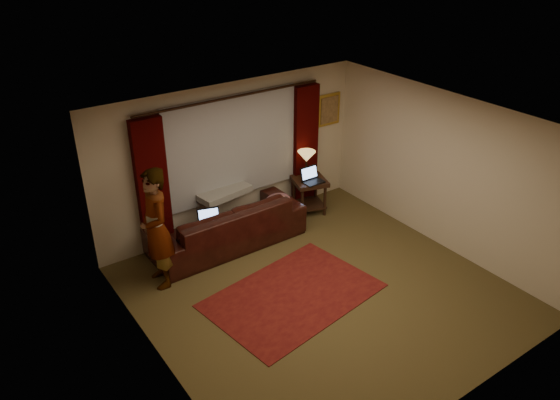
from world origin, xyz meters
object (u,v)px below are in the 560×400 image
at_px(sofa, 226,217).
at_px(end_table, 309,195).
at_px(tiffany_lamp, 306,165).
at_px(laptop_sofa, 210,220).
at_px(laptop_table, 314,176).
at_px(person, 156,229).

relative_size(sofa, end_table, 3.90).
bearing_deg(tiffany_lamp, end_table, -78.76).
xyz_separation_m(laptop_sofa, tiffany_lamp, (2.19, 0.33, 0.27)).
bearing_deg(laptop_table, end_table, 80.92).
bearing_deg(tiffany_lamp, sofa, -174.07).
bearing_deg(person, tiffany_lamp, 105.21).
distance_m(laptop_sofa, laptop_table, 2.19).
height_order(laptop_sofa, tiffany_lamp, tiffany_lamp).
relative_size(laptop_sofa, end_table, 0.59).
relative_size(end_table, laptop_table, 1.67).
relative_size(sofa, laptop_sofa, 6.64).
height_order(sofa, person, person).
bearing_deg(person, laptop_table, 101.23).
distance_m(tiffany_lamp, laptop_table, 0.26).
bearing_deg(sofa, end_table, -177.12).
xyz_separation_m(tiffany_lamp, laptop_table, (-0.01, -0.23, -0.13)).
xyz_separation_m(laptop_sofa, end_table, (2.20, 0.24, -0.32)).
distance_m(tiffany_lamp, person, 3.23).
distance_m(sofa, end_table, 1.84).
height_order(tiffany_lamp, person, person).
height_order(tiffany_lamp, laptop_table, tiffany_lamp).
relative_size(sofa, person, 1.39).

